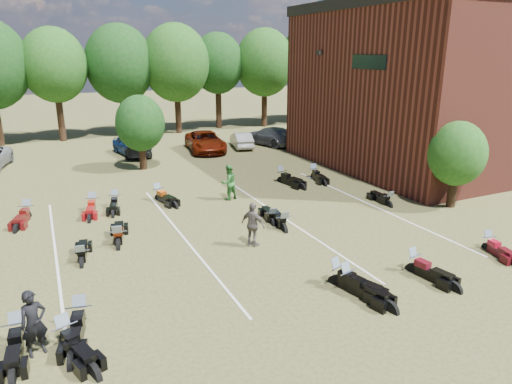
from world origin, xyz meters
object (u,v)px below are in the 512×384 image
motorcycle_3 (347,290)px  motorcycle_14 (28,218)px  person_grey (253,225)px  person_green (229,182)px  motorcycle_0 (81,326)px  car_4 (131,145)px  person_black (34,323)px

motorcycle_3 → motorcycle_14: (-9.61, 12.03, 0.00)m
person_grey → motorcycle_3: size_ratio=0.79×
person_grey → motorcycle_3: (1.31, -4.56, -0.93)m
person_green → motorcycle_3: (-0.09, -10.65, -0.95)m
motorcycle_0 → car_4: bearing=88.6°
person_green → person_grey: bearing=62.9°
person_black → person_grey: person_grey is taller
person_grey → motorcycle_0: size_ratio=0.79×
person_black → person_green: bearing=28.1°
person_green → motorcycle_3: person_green is taller
car_4 → motorcycle_0: 23.35m
person_green → motorcycle_14: bearing=-22.2°
person_grey → motorcycle_14: person_grey is taller
person_green → motorcycle_0: size_ratio=0.81×
car_4 → person_grey: 19.63m
motorcycle_14 → person_grey: bearing=-26.2°
motorcycle_3 → person_grey: bearing=92.7°
motorcycle_0 → motorcycle_3: 8.32m
person_black → motorcycle_3: person_black is taller
car_4 → person_black: 24.44m
motorcycle_0 → person_black: bearing=-131.0°
car_4 → motorcycle_3: car_4 is taller
person_black → motorcycle_3: (9.31, -0.69, -0.91)m
person_black → motorcycle_0: bearing=17.7°
person_grey → car_4: bearing=-28.3°
person_green → person_grey: 6.25m
person_green → car_4: bearing=-93.3°
person_black → motorcycle_14: (-0.30, 11.34, -0.91)m
motorcycle_3 → motorcycle_14: 15.40m
motorcycle_3 → person_green: bearing=76.1°
person_black → motorcycle_3: size_ratio=0.77×
car_4 → motorcycle_14: (-7.13, -12.12, -0.74)m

